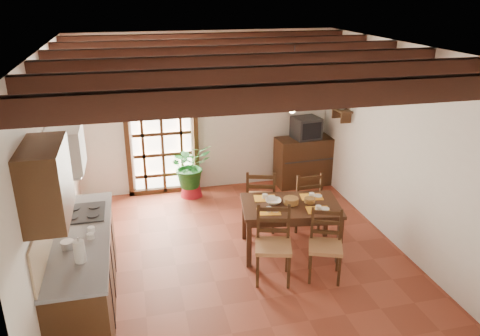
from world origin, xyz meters
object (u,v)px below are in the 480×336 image
object	(u,v)px
chair_near_left	(273,258)
chair_near_right	(325,257)
dining_table	(291,210)
crt_tv	(306,128)
pendant_lamp	(292,104)
chair_far_right	(304,209)
sideboard	(304,161)
kitchen_counter	(84,270)
potted_plant	(190,166)
chair_far_left	(261,210)

from	to	relation	value
chair_near_left	chair_near_right	world-z (taller)	chair_near_left
dining_table	crt_tv	bearing A→B (deg)	74.01
pendant_lamp	chair_near_left	bearing A→B (deg)	-121.55
dining_table	chair_far_right	size ratio (longest dim) A/B	1.54
dining_table	sideboard	size ratio (longest dim) A/B	1.36
chair_far_right	sideboard	xyz separation A→B (m)	(0.62, 1.61, 0.16)
kitchen_counter	chair_far_right	size ratio (longest dim) A/B	2.41
crt_tv	pendant_lamp	distance (m)	2.56
chair_near_left	potted_plant	distance (m)	2.85
chair_near_right	dining_table	bearing A→B (deg)	128.58
dining_table	sideboard	bearing A→B (deg)	74.07
crt_tv	chair_near_right	bearing A→B (deg)	-113.96
chair_near_left	chair_near_right	bearing A→B (deg)	6.12
chair_far_left	pendant_lamp	bearing A→B (deg)	126.53
kitchen_counter	chair_far_left	xyz separation A→B (m)	(2.46, 1.33, -0.17)
pendant_lamp	chair_far_right	bearing A→B (deg)	49.12
kitchen_counter	chair_far_left	bearing A→B (deg)	28.41
dining_table	potted_plant	world-z (taller)	potted_plant
sideboard	chair_far_left	bearing A→B (deg)	-133.21
chair_near_right	chair_far_left	distance (m)	1.50
kitchen_counter	potted_plant	xyz separation A→B (m)	(1.60, 2.77, 0.10)
sideboard	chair_near_left	bearing A→B (deg)	-120.73
dining_table	chair_near_right	size ratio (longest dim) A/B	1.61
chair_near_right	sideboard	size ratio (longest dim) A/B	0.85
dining_table	sideboard	xyz separation A→B (m)	(1.05, 2.21, -0.17)
chair_near_right	crt_tv	bearing A→B (deg)	95.85
chair_near_right	chair_far_left	xyz separation A→B (m)	(-0.43, 1.43, 0.03)
chair_far_left	pendant_lamp	size ratio (longest dim) A/B	1.16
sideboard	potted_plant	world-z (taller)	potted_plant
crt_tv	potted_plant	size ratio (longest dim) A/B	0.25
chair_near_left	crt_tv	distance (m)	3.28
chair_far_left	potted_plant	world-z (taller)	potted_plant
kitchen_counter	potted_plant	size ratio (longest dim) A/B	1.11
chair_far_left	chair_near_right	bearing A→B (deg)	124.02
chair_near_right	chair_near_left	bearing A→B (deg)	-167.79
dining_table	chair_far_right	xyz separation A→B (m)	(0.44, 0.61, -0.33)
kitchen_counter	chair_near_left	world-z (taller)	kitchen_counter
sideboard	pendant_lamp	size ratio (longest dim) A/B	1.25
kitchen_counter	chair_near_left	bearing A→B (deg)	0.17
chair_far_right	sideboard	bearing A→B (deg)	-113.23
kitchen_counter	chair_far_left	size ratio (longest dim) A/B	2.30
kitchen_counter	crt_tv	size ratio (longest dim) A/B	4.40
potted_plant	pendant_lamp	xyz separation A→B (m)	(1.08, -2.06, 1.51)
dining_table	chair_near_left	distance (m)	0.81
chair_near_right	sideboard	world-z (taller)	sideboard
dining_table	crt_tv	distance (m)	2.49
dining_table	chair_near_right	world-z (taller)	chair_near_right
chair_far_right	crt_tv	world-z (taller)	crt_tv
chair_far_left	crt_tv	size ratio (longest dim) A/B	1.92
sideboard	pendant_lamp	xyz separation A→B (m)	(-1.05, -2.11, 1.63)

